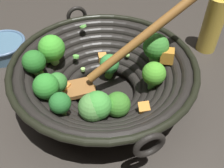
# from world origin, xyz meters

# --- Properties ---
(ground_plane) EXTENTS (4.00, 4.00, 0.00)m
(ground_plane) POSITION_xyz_m (0.00, 0.00, 0.00)
(ground_plane) COLOR #332D28
(wok) EXTENTS (0.39, 0.39, 0.23)m
(wok) POSITION_xyz_m (-0.00, 0.00, 0.07)
(wok) COLOR black
(wok) RESTS_ON ground
(cooking_oil_bottle) EXTENTS (0.05, 0.05, 0.20)m
(cooking_oil_bottle) POSITION_xyz_m (-0.15, -0.30, 0.08)
(cooking_oil_bottle) COLOR gold
(cooking_oil_bottle) RESTS_ON ground
(prep_bowl) EXTENTS (0.12, 0.12, 0.04)m
(prep_bowl) POSITION_xyz_m (0.32, 0.00, 0.02)
(prep_bowl) COLOR slate
(prep_bowl) RESTS_ON ground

